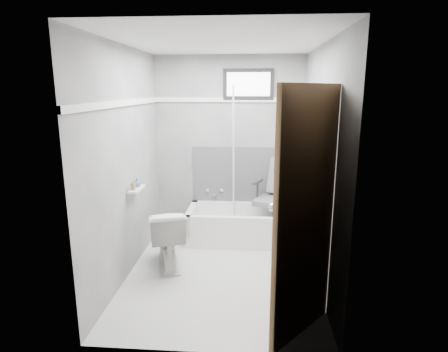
# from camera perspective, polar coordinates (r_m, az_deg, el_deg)

# --- Properties ---
(floor) EXTENTS (2.60, 2.60, 0.00)m
(floor) POSITION_cam_1_polar(r_m,az_deg,el_deg) (4.24, -0.37, -14.36)
(floor) COLOR silver
(floor) RESTS_ON ground
(ceiling) EXTENTS (2.60, 2.60, 0.00)m
(ceiling) POSITION_cam_1_polar(r_m,az_deg,el_deg) (3.79, -0.42, 19.80)
(ceiling) COLOR silver
(ceiling) RESTS_ON floor
(wall_back) EXTENTS (2.00, 0.02, 2.40)m
(wall_back) POSITION_cam_1_polar(r_m,az_deg,el_deg) (5.12, 0.80, 4.59)
(wall_back) COLOR slate
(wall_back) RESTS_ON floor
(wall_front) EXTENTS (2.00, 0.02, 2.40)m
(wall_front) POSITION_cam_1_polar(r_m,az_deg,el_deg) (2.59, -2.75, -3.94)
(wall_front) COLOR slate
(wall_front) RESTS_ON floor
(wall_left) EXTENTS (0.02, 2.60, 2.40)m
(wall_left) POSITION_cam_1_polar(r_m,az_deg,el_deg) (4.05, -14.66, 1.88)
(wall_left) COLOR slate
(wall_left) RESTS_ON floor
(wall_right) EXTENTS (0.02, 2.60, 2.40)m
(wall_right) POSITION_cam_1_polar(r_m,az_deg,el_deg) (3.89, 14.45, 1.45)
(wall_right) COLOR slate
(wall_right) RESTS_ON floor
(bathtub) EXTENTS (1.50, 0.70, 0.42)m
(bathtub) POSITION_cam_1_polar(r_m,az_deg,el_deg) (5.00, 3.16, -7.38)
(bathtub) COLOR white
(bathtub) RESTS_ON floor
(office_chair) EXTENTS (0.71, 0.71, 0.95)m
(office_chair) POSITION_cam_1_polar(r_m,az_deg,el_deg) (4.94, 7.70, -3.06)
(office_chair) COLOR #5A5B5F
(office_chair) RESTS_ON bathtub
(toilet) EXTENTS (0.57, 0.77, 0.68)m
(toilet) POSITION_cam_1_polar(r_m,az_deg,el_deg) (4.28, -8.69, -9.30)
(toilet) COLOR white
(toilet) RESTS_ON floor
(door) EXTENTS (0.78, 0.78, 2.00)m
(door) POSITION_cam_1_polar(r_m,az_deg,el_deg) (2.74, 18.39, -8.09)
(door) COLOR #523B1E
(door) RESTS_ON floor
(window) EXTENTS (0.66, 0.04, 0.40)m
(window) POSITION_cam_1_polar(r_m,az_deg,el_deg) (5.04, 3.74, 13.78)
(window) COLOR black
(window) RESTS_ON wall_back
(backerboard) EXTENTS (1.50, 0.02, 0.78)m
(backerboard) POSITION_cam_1_polar(r_m,az_deg,el_deg) (5.18, 3.54, 0.15)
(backerboard) COLOR #4C4C4F
(backerboard) RESTS_ON wall_back
(trim_back) EXTENTS (2.00, 0.02, 0.06)m
(trim_back) POSITION_cam_1_polar(r_m,az_deg,el_deg) (5.05, 0.82, 11.54)
(trim_back) COLOR white
(trim_back) RESTS_ON wall_back
(trim_left) EXTENTS (0.02, 2.60, 0.06)m
(trim_left) POSITION_cam_1_polar(r_m,az_deg,el_deg) (3.97, -15.00, 10.68)
(trim_left) COLOR white
(trim_left) RESTS_ON wall_left
(pole) EXTENTS (0.02, 0.35, 1.93)m
(pole) POSITION_cam_1_polar(r_m,az_deg,el_deg) (4.90, 1.46, 2.43)
(pole) COLOR silver
(pole) RESTS_ON bathtub
(shelf) EXTENTS (0.10, 0.32, 0.02)m
(shelf) POSITION_cam_1_polar(r_m,az_deg,el_deg) (4.16, -13.17, -1.97)
(shelf) COLOR white
(shelf) RESTS_ON wall_left
(soap_bottle_a) EXTENTS (0.05, 0.05, 0.10)m
(soap_bottle_a) POSITION_cam_1_polar(r_m,az_deg,el_deg) (4.08, -13.68, -1.37)
(soap_bottle_a) COLOR olive
(soap_bottle_a) RESTS_ON shelf
(soap_bottle_b) EXTENTS (0.10, 0.10, 0.10)m
(soap_bottle_b) POSITION_cam_1_polar(r_m,az_deg,el_deg) (4.21, -13.10, -0.98)
(soap_bottle_b) COLOR #466481
(soap_bottle_b) RESTS_ON shelf
(faucet) EXTENTS (0.26, 0.10, 0.16)m
(faucet) POSITION_cam_1_polar(r_m,az_deg,el_deg) (5.24, -1.43, -2.48)
(faucet) COLOR silver
(faucet) RESTS_ON wall_back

